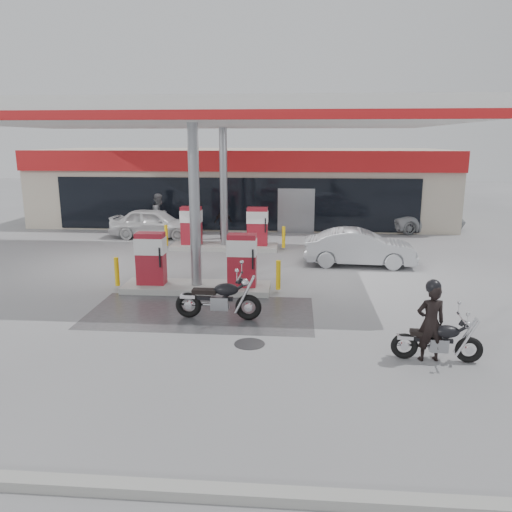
{
  "coord_description": "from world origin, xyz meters",
  "views": [
    {
      "loc": [
        3.0,
        -12.51,
        4.53
      ],
      "look_at": [
        1.85,
        1.65,
        1.2
      ],
      "focal_mm": 35.0,
      "sensor_mm": 36.0,
      "label": 1
    }
  ],
  "objects": [
    {
      "name": "main_motorcycle",
      "position": [
        6.01,
        -2.54,
        0.42
      ],
      "size": [
        1.87,
        0.72,
        0.96
      ],
      "rotation": [
        0.0,
        0.0,
        -0.07
      ],
      "color": "black",
      "rests_on": "ground"
    },
    {
      "name": "hatchback_silver",
      "position": [
        5.35,
        5.6,
        0.66
      ],
      "size": [
        4.09,
        1.61,
        1.32
      ],
      "primitive_type": "imported",
      "rotation": [
        0.0,
        0.0,
        1.52
      ],
      "color": "#B2B5BB",
      "rests_on": "ground"
    },
    {
      "name": "biker_main",
      "position": [
        5.82,
        -2.53,
        0.83
      ],
      "size": [
        0.65,
        0.48,
        1.66
      ],
      "primitive_type": "imported",
      "rotation": [
        0.0,
        0.0,
        3.28
      ],
      "color": "black",
      "rests_on": "ground"
    },
    {
      "name": "parked_motorcycle",
      "position": [
        1.08,
        -0.42,
        0.51
      ],
      "size": [
        2.25,
        0.86,
        1.16
      ],
      "rotation": [
        0.0,
        0.0,
        -0.03
      ],
      "color": "black",
      "rests_on": "ground"
    },
    {
      "name": "pump_island_near",
      "position": [
        0.0,
        2.0,
        0.71
      ],
      "size": [
        5.14,
        1.3,
        1.78
      ],
      "color": "#9E9E99",
      "rests_on": "ground"
    },
    {
      "name": "canopy",
      "position": [
        0.0,
        5.0,
        5.27
      ],
      "size": [
        16.0,
        10.02,
        5.51
      ],
      "color": "silver",
      "rests_on": "ground"
    },
    {
      "name": "attendant",
      "position": [
        -3.54,
        10.8,
        1.01
      ],
      "size": [
        1.08,
        1.19,
        2.01
      ],
      "primitive_type": "imported",
      "rotation": [
        0.0,
        0.0,
        1.18
      ],
      "color": "#4E4F53",
      "rests_on": "ground"
    },
    {
      "name": "kerb",
      "position": [
        0.0,
        -7.0,
        0.07
      ],
      "size": [
        28.0,
        0.25,
        0.15
      ],
      "primitive_type": "cube",
      "color": "gray",
      "rests_on": "ground"
    },
    {
      "name": "pump_island_far",
      "position": [
        0.0,
        8.0,
        0.71
      ],
      "size": [
        5.14,
        1.3,
        1.78
      ],
      "color": "#9E9E99",
      "rests_on": "ground"
    },
    {
      "name": "store_building",
      "position": [
        0.01,
        15.94,
        2.01
      ],
      "size": [
        22.0,
        8.22,
        4.0
      ],
      "color": "#BAB19B",
      "rests_on": "ground"
    },
    {
      "name": "biker_walking",
      "position": [
        -0.37,
        10.2,
        0.78
      ],
      "size": [
        0.95,
        0.88,
        1.57
      ],
      "primitive_type": "imported",
      "rotation": [
        0.0,
        0.0,
        0.69
      ],
      "color": "black",
      "rests_on": "ground"
    },
    {
      "name": "parked_car_left",
      "position": [
        -9.31,
        14.0,
        0.61
      ],
      "size": [
        4.24,
        1.88,
        1.21
      ],
      "primitive_type": "imported",
      "rotation": [
        0.0,
        0.0,
        1.61
      ],
      "color": "#989B9F",
      "rests_on": "ground"
    },
    {
      "name": "parked_car_right",
      "position": [
        9.52,
        13.13,
        0.58
      ],
      "size": [
        4.58,
        3.31,
        1.16
      ],
      "primitive_type": "imported",
      "rotation": [
        0.0,
        0.0,
        1.94
      ],
      "color": "#B0B4B9",
      "rests_on": "ground"
    },
    {
      "name": "wet_patch",
      "position": [
        0.5,
        0.0,
        0.0
      ],
      "size": [
        6.0,
        3.0,
        0.0
      ],
      "primitive_type": "cube",
      "color": "#4C4C4F",
      "rests_on": "ground"
    },
    {
      "name": "sedan_white",
      "position": [
        -3.64,
        10.2,
        0.7
      ],
      "size": [
        4.15,
        1.8,
        1.39
      ],
      "primitive_type": "imported",
      "rotation": [
        0.0,
        0.0,
        1.53
      ],
      "color": "silver",
      "rests_on": "ground"
    },
    {
      "name": "drain_cover",
      "position": [
        2.0,
        -2.0,
        0.0
      ],
      "size": [
        0.7,
        0.7,
        0.01
      ],
      "primitive_type": "cylinder",
      "color": "#38383A",
      "rests_on": "ground"
    },
    {
      "name": "ground",
      "position": [
        0.0,
        0.0,
        0.0
      ],
      "size": [
        90.0,
        90.0,
        0.0
      ],
      "primitive_type": "plane",
      "color": "gray",
      "rests_on": "ground"
    }
  ]
}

